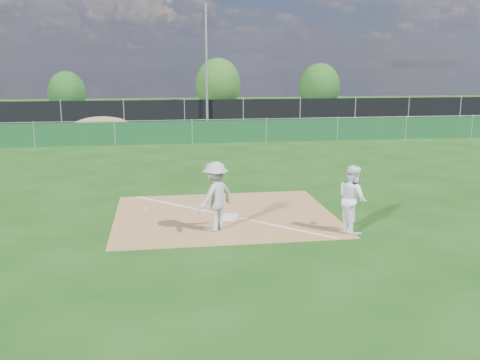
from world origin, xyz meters
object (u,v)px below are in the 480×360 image
car_right (226,110)px  tree_mid (218,84)px  first_base (231,217)px  play_at_first (215,196)px  tree_right (320,87)px  light_pole (207,66)px  runner (353,199)px  car_mid (182,110)px  car_left (97,112)px  tree_left (67,93)px

car_right → tree_mid: bearing=-18.4°
first_base → play_at_first: size_ratio=0.17×
car_right → tree_right: tree_right is taller
light_pole → first_base: size_ratio=19.30×
runner → car_mid: 28.26m
car_right → car_left: bearing=70.8°
play_at_first → runner: bearing=-9.2°
runner → car_left: runner is taller
play_at_first → tree_right: (12.69, 33.03, 1.29)m
runner → car_left: size_ratio=0.43×
tree_left → tree_mid: tree_mid is taller
tree_left → tree_right: (21.43, -0.01, 0.33)m
runner → car_left: 29.97m
play_at_first → tree_right: tree_right is taller
play_at_first → tree_left: tree_left is taller
light_pole → car_right: light_pole is taller
car_right → tree_left: (-12.49, 5.37, 1.17)m
light_pole → first_base: bearing=-93.6°
light_pole → tree_mid: light_pole is taller
play_at_first → car_mid: play_at_first is taller
play_at_first → runner: (3.37, -0.55, -0.04)m
car_left → tree_right: tree_right is taller
car_mid → car_right: (3.35, 0.11, -0.08)m
light_pole → car_right: size_ratio=1.72×
runner → light_pole: bearing=-4.6°
car_mid → tree_mid: bearing=-33.9°
first_base → car_mid: car_mid is taller
runner → car_mid: runner is taller
car_right → tree_mid: size_ratio=0.99×
car_left → car_right: size_ratio=0.84×
tree_mid → car_mid: bearing=-117.5°
play_at_first → tree_left: size_ratio=0.67×
light_pole → car_left: (-7.73, 4.93, -3.32)m
first_base → car_left: car_left is taller
car_right → tree_right: (8.94, 5.36, 1.50)m
tree_mid → tree_right: 8.91m
first_base → car_mid: size_ratio=0.09×
runner → tree_right: (9.32, 33.57, 1.34)m
car_mid → car_left: bearing=79.8°
tree_left → car_left: bearing=-60.2°
light_pole → runner: bearing=-86.4°
light_pole → car_mid: (-1.49, 4.51, -3.23)m
car_right → light_pole: bearing=140.7°
car_mid → tree_right: tree_right is taller
play_at_first → light_pole: bearing=85.3°
first_base → tree_mid: tree_mid is taller
first_base → tree_right: 34.36m
car_mid → tree_right: size_ratio=1.08×
car_left → car_mid: bearing=-100.1°
car_mid → tree_left: bearing=52.6°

